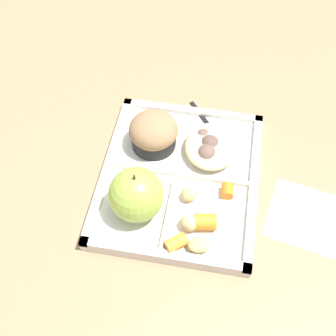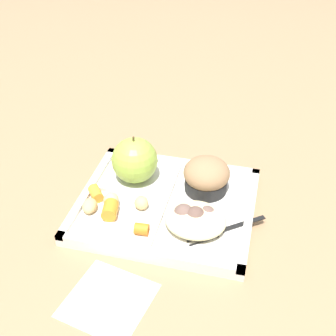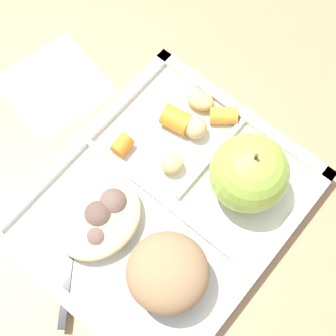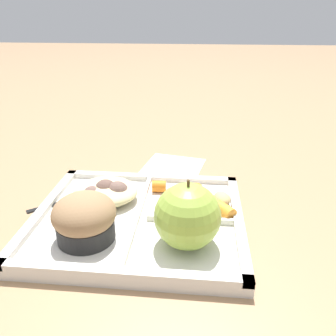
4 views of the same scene
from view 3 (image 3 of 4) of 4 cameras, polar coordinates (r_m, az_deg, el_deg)
ground at (r=0.59m, az=-0.42°, el=-4.52°), size 6.00×6.00×0.00m
lunch_tray at (r=0.58m, az=-0.40°, el=-4.25°), size 0.31×0.26×0.02m
green_apple at (r=0.54m, az=9.13°, el=-0.61°), size 0.09×0.09×0.09m
bran_muffin at (r=0.52m, az=-0.05°, el=-11.83°), size 0.08×0.08×0.07m
carrot_slice_diagonal at (r=0.60m, az=0.94°, el=5.48°), size 0.03×0.04×0.03m
carrot_slice_back at (r=0.59m, az=-5.19°, el=2.57°), size 0.02×0.02×0.02m
carrot_slice_large at (r=0.61m, az=6.28°, el=5.91°), size 0.04×0.04×0.02m
potato_chunk_large at (r=0.59m, az=3.12°, el=4.61°), size 0.03×0.04×0.03m
potato_chunk_small at (r=0.58m, az=0.46°, el=0.41°), size 0.04×0.04×0.02m
potato_chunk_browned at (r=0.61m, az=3.62°, el=7.65°), size 0.03×0.04×0.02m
egg_noodle_pile at (r=0.56m, az=-8.05°, el=-5.40°), size 0.10×0.09×0.03m
meatball_side at (r=0.56m, az=-6.22°, el=-4.08°), size 0.04×0.04×0.04m
meatball_center at (r=0.55m, az=-7.82°, el=-5.42°), size 0.04×0.04×0.04m
meatball_back at (r=0.55m, az=-8.03°, el=-7.68°), size 0.03×0.03×0.03m
plastic_fork at (r=0.57m, az=-10.93°, el=-8.89°), size 0.13×0.10×0.00m
paper_napkin at (r=0.66m, az=-12.71°, el=9.07°), size 0.14×0.14×0.00m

